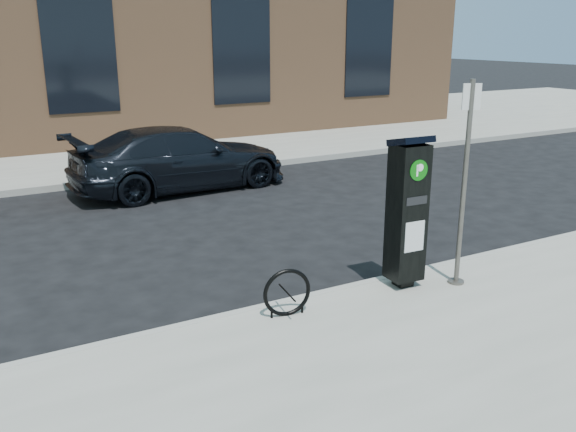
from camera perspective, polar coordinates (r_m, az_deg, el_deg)
ground at (r=8.00m, az=-0.20°, el=-8.82°), size 120.00×120.00×0.00m
sidewalk_far at (r=20.89m, az=-19.20°, el=6.52°), size 60.00×12.00×0.15m
curb_near at (r=7.95m, az=-0.13°, el=-8.38°), size 60.00×0.12×0.16m
curb_far at (r=15.14m, az=-15.04°, el=3.28°), size 60.00×0.12×0.16m
building at (r=23.59m, az=-21.58°, el=17.33°), size 28.00×10.05×8.25m
parking_kiosk at (r=8.17m, az=11.07°, el=0.52°), size 0.49×0.44×2.07m
sign_pole at (r=8.35m, az=16.14°, el=2.68°), size 0.23×0.22×2.75m
bike_rack at (r=7.41m, az=-0.09°, el=-7.20°), size 0.61×0.13×0.61m
car_dark at (r=14.14m, az=-10.07°, el=5.35°), size 5.08×2.35×1.44m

